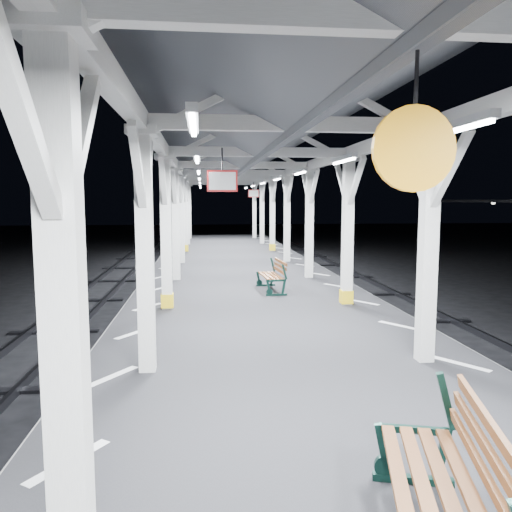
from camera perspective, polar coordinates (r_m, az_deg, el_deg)
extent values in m
plane|color=black|center=(9.52, 1.69, -14.23)|extent=(120.00, 120.00, 0.00)
cube|color=black|center=(9.35, 1.70, -11.36)|extent=(6.00, 50.00, 1.00)
cube|color=silver|center=(9.21, -13.75, -8.56)|extent=(1.00, 48.00, 0.01)
cube|color=silver|center=(9.84, 16.12, -7.66)|extent=(1.00, 48.00, 0.01)
cube|color=#2D2D33|center=(9.95, -25.42, -13.45)|extent=(0.08, 60.00, 0.16)
cube|color=#2D2D33|center=(10.99, 25.86, -11.58)|extent=(0.08, 60.00, 0.16)
cube|color=silver|center=(3.02, -21.04, -8.49)|extent=(0.22, 0.22, 3.20)
cube|color=silver|center=(3.06, -22.39, 23.14)|extent=(0.40, 0.40, 0.12)
cube|color=silver|center=(3.48, -19.46, 12.57)|extent=(0.10, 0.99, 0.99)
cube|color=silver|center=(2.43, -25.59, 15.15)|extent=(0.10, 0.99, 0.99)
cube|color=silver|center=(6.91, -12.56, -0.01)|extent=(0.22, 0.22, 3.20)
cube|color=silver|center=(6.92, -12.91, 13.77)|extent=(0.40, 0.40, 0.12)
cube|color=silver|center=(7.42, -12.31, 9.32)|extent=(0.10, 0.99, 0.99)
cube|color=silver|center=(6.33, -13.38, 9.82)|extent=(0.10, 0.99, 0.99)
cube|color=silver|center=(10.87, -10.24, 2.33)|extent=(0.22, 0.22, 3.20)
cube|color=silver|center=(10.89, -10.42, 11.08)|extent=(0.40, 0.40, 0.12)
cube|color=yellow|center=(11.06, -10.09, -5.02)|extent=(0.26, 0.26, 0.30)
cube|color=silver|center=(11.40, -10.16, 8.30)|extent=(0.10, 0.99, 0.99)
cube|color=silver|center=(10.31, -10.58, 8.51)|extent=(0.10, 0.99, 0.99)
cube|color=silver|center=(14.86, -9.16, 3.42)|extent=(0.22, 0.22, 3.20)
cube|color=silver|center=(14.87, -9.27, 9.82)|extent=(0.40, 0.40, 0.12)
cube|color=silver|center=(15.40, -9.13, 7.81)|extent=(0.10, 0.99, 0.99)
cube|color=silver|center=(14.30, -9.36, 7.92)|extent=(0.10, 0.99, 0.99)
cube|color=silver|center=(18.85, -8.53, 4.05)|extent=(0.22, 0.22, 3.20)
cube|color=silver|center=(18.86, -8.62, 9.10)|extent=(0.40, 0.40, 0.12)
cube|color=silver|center=(19.39, -8.52, 7.52)|extent=(0.10, 0.99, 0.99)
cube|color=silver|center=(18.29, -8.66, 7.58)|extent=(0.10, 0.99, 0.99)
cube|color=silver|center=(22.85, -8.13, 4.46)|extent=(0.22, 0.22, 3.20)
cube|color=silver|center=(22.85, -8.19, 8.62)|extent=(0.40, 0.40, 0.12)
cube|color=yellow|center=(22.94, -8.07, 0.91)|extent=(0.26, 0.26, 0.30)
cube|color=silver|center=(23.39, -8.13, 7.32)|extent=(0.10, 0.99, 0.99)
cube|color=silver|center=(22.29, -8.22, 7.37)|extent=(0.10, 0.99, 0.99)
cube|color=silver|center=(26.84, -7.84, 4.75)|extent=(0.22, 0.22, 3.20)
cube|color=silver|center=(26.85, -7.90, 8.29)|extent=(0.40, 0.40, 0.12)
cube|color=silver|center=(27.38, -7.84, 7.19)|extent=(0.10, 0.99, 0.99)
cube|color=silver|center=(26.29, -7.91, 7.22)|extent=(0.10, 0.99, 0.99)
cube|color=silver|center=(30.84, -7.63, 4.96)|extent=(0.22, 0.22, 3.20)
cube|color=silver|center=(30.84, -7.68, 8.04)|extent=(0.40, 0.40, 0.12)
cube|color=silver|center=(31.38, -7.64, 7.08)|extent=(0.10, 0.99, 0.99)
cube|color=silver|center=(30.28, -7.69, 7.11)|extent=(0.10, 0.99, 0.99)
cube|color=silver|center=(7.58, 19.05, 0.35)|extent=(0.22, 0.22, 3.20)
cube|color=silver|center=(7.60, 19.52, 12.90)|extent=(0.40, 0.40, 0.12)
cube|color=silver|center=(8.06, 17.67, 8.93)|extent=(0.10, 0.99, 0.99)
cube|color=silver|center=(7.06, 21.31, 9.19)|extent=(0.10, 0.99, 0.99)
cube|color=silver|center=(11.32, 10.42, 2.49)|extent=(0.22, 0.22, 3.20)
cube|color=silver|center=(11.33, 10.60, 10.89)|extent=(0.40, 0.40, 0.12)
cube|color=yellow|center=(11.50, 10.28, -4.59)|extent=(0.26, 0.26, 0.30)
cube|color=silver|center=(11.83, 9.77, 8.24)|extent=(0.10, 0.99, 0.99)
cube|color=silver|center=(10.77, 11.39, 8.39)|extent=(0.10, 0.99, 0.99)
cube|color=silver|center=(15.19, 6.12, 3.53)|extent=(0.22, 0.22, 3.20)
cube|color=silver|center=(15.19, 6.20, 9.80)|extent=(0.40, 0.40, 0.12)
cube|color=silver|center=(15.71, 5.74, 7.83)|extent=(0.10, 0.99, 0.99)
cube|color=silver|center=(14.64, 6.63, 7.92)|extent=(0.10, 0.99, 0.99)
cube|color=silver|center=(19.11, 3.57, 4.14)|extent=(0.22, 0.22, 3.20)
cube|color=silver|center=(19.12, 3.60, 9.12)|extent=(0.40, 0.40, 0.12)
cube|color=silver|center=(19.64, 3.32, 7.56)|extent=(0.10, 0.99, 0.99)
cube|color=silver|center=(18.56, 3.88, 7.62)|extent=(0.10, 0.99, 0.99)
cube|color=silver|center=(23.06, 1.89, 4.54)|extent=(0.22, 0.22, 3.20)
cube|color=silver|center=(23.07, 1.90, 8.66)|extent=(0.40, 0.40, 0.12)
cube|color=yellow|center=(23.15, 1.87, 1.02)|extent=(0.26, 0.26, 0.30)
cube|color=silver|center=(23.60, 1.71, 7.37)|extent=(0.10, 0.99, 0.99)
cube|color=silver|center=(22.51, 2.10, 7.42)|extent=(0.10, 0.99, 0.99)
cube|color=silver|center=(27.02, 0.70, 4.82)|extent=(0.22, 0.22, 3.20)
cube|color=silver|center=(27.03, 0.70, 8.34)|extent=(0.40, 0.40, 0.12)
cube|color=silver|center=(27.56, 0.56, 7.24)|extent=(0.10, 0.99, 0.99)
cube|color=silver|center=(26.47, 0.84, 7.27)|extent=(0.10, 0.99, 0.99)
cube|color=silver|center=(31.00, -0.19, 5.02)|extent=(0.22, 0.22, 3.20)
cube|color=silver|center=(31.00, -0.19, 8.09)|extent=(0.40, 0.40, 0.12)
cube|color=silver|center=(31.54, -0.29, 7.14)|extent=(0.10, 0.99, 0.99)
cube|color=silver|center=(30.44, -0.08, 7.16)|extent=(0.10, 0.99, 0.99)
cube|color=silver|center=(8.91, -11.40, 12.90)|extent=(0.18, 48.00, 0.24)
cube|color=silver|center=(9.45, 14.18, 12.45)|extent=(0.18, 48.00, 0.24)
cube|color=silver|center=(3.24, 18.09, 24.54)|extent=(4.20, 0.14, 0.20)
cube|color=silver|center=(7.01, 4.12, 14.81)|extent=(4.20, 0.14, 0.20)
cube|color=silver|center=(10.94, 0.30, 11.79)|extent=(4.20, 0.14, 0.20)
cube|color=silver|center=(14.91, -1.46, 10.36)|extent=(4.20, 0.14, 0.20)
cube|color=silver|center=(18.89, -2.47, 9.52)|extent=(4.20, 0.14, 0.20)
cube|color=silver|center=(22.88, -3.12, 8.98)|extent=(4.20, 0.14, 0.20)
cube|color=silver|center=(26.87, -3.58, 8.59)|extent=(4.20, 0.14, 0.20)
cube|color=silver|center=(30.86, -3.92, 8.31)|extent=(4.20, 0.14, 0.20)
cube|color=silver|center=(9.12, 1.80, 18.73)|extent=(0.16, 48.00, 0.20)
cube|color=#4F5357|center=(8.96, -6.82, 16.43)|extent=(2.80, 49.00, 1.45)
cube|color=#4F5357|center=(9.31, 10.07, 16.00)|extent=(2.80, 49.00, 1.45)
cube|color=silver|center=(4.88, -7.21, 15.15)|extent=(0.10, 1.35, 0.08)
cube|color=white|center=(4.87, -7.21, 14.57)|extent=(0.05, 1.25, 0.05)
cube|color=silver|center=(8.85, -6.75, 11.20)|extent=(0.10, 1.35, 0.08)
cube|color=white|center=(8.85, -6.75, 10.88)|extent=(0.05, 1.25, 0.05)
cube|color=silver|center=(12.84, -6.58, 9.70)|extent=(0.10, 1.35, 0.08)
cube|color=white|center=(12.84, -6.58, 9.48)|extent=(0.05, 1.25, 0.05)
cube|color=silver|center=(16.84, -6.49, 8.91)|extent=(0.10, 1.35, 0.08)
cube|color=white|center=(16.84, -6.49, 8.74)|extent=(0.05, 1.25, 0.05)
cube|color=silver|center=(20.83, -6.43, 8.43)|extent=(0.10, 1.35, 0.08)
cube|color=white|center=(20.83, -6.43, 8.29)|extent=(0.05, 1.25, 0.05)
cube|color=silver|center=(24.83, -6.40, 8.10)|extent=(0.10, 1.35, 0.08)
cube|color=white|center=(24.83, -6.39, 7.98)|extent=(0.05, 1.25, 0.05)
cube|color=silver|center=(28.83, -6.37, 7.86)|extent=(0.10, 1.35, 0.08)
cube|color=white|center=(28.83, -6.37, 7.76)|extent=(0.05, 1.25, 0.05)
cube|color=silver|center=(5.49, 21.94, 13.76)|extent=(0.10, 1.35, 0.08)
cube|color=white|center=(5.49, 21.92, 13.24)|extent=(0.05, 1.25, 0.05)
cube|color=silver|center=(9.21, 9.97, 10.96)|extent=(0.10, 1.35, 0.08)
cube|color=white|center=(9.20, 9.96, 10.65)|extent=(0.05, 1.25, 0.05)
cube|color=silver|center=(13.09, 5.05, 9.66)|extent=(0.10, 1.35, 0.08)
cube|color=white|center=(13.09, 5.04, 9.44)|extent=(0.05, 1.25, 0.05)
cube|color=silver|center=(17.03, 2.40, 8.92)|extent=(0.10, 1.35, 0.08)
cube|color=white|center=(17.02, 2.40, 8.75)|extent=(0.05, 1.25, 0.05)
cube|color=silver|center=(20.99, 0.76, 8.45)|extent=(0.10, 1.35, 0.08)
cube|color=white|center=(20.98, 0.76, 8.32)|extent=(0.05, 1.25, 0.05)
cube|color=silver|center=(24.96, -0.36, 8.13)|extent=(0.10, 1.35, 0.08)
cube|color=white|center=(24.96, -0.36, 8.01)|extent=(0.05, 1.25, 0.05)
cube|color=silver|center=(28.94, -1.17, 7.89)|extent=(0.10, 1.35, 0.08)
cube|color=white|center=(28.94, -1.17, 7.79)|extent=(0.05, 1.25, 0.05)
cylinder|color=black|center=(3.15, 17.87, 18.85)|extent=(0.02, 0.02, 0.30)
cylinder|color=orange|center=(3.09, 17.61, 11.60)|extent=(0.50, 0.04, 0.50)
cylinder|color=black|center=(8.29, -3.89, 11.00)|extent=(0.02, 0.02, 0.36)
cube|color=red|center=(8.27, -3.88, 8.55)|extent=(0.50, 0.03, 0.35)
cube|color=white|center=(8.27, -3.88, 8.55)|extent=(0.44, 0.04, 0.29)
cylinder|color=black|center=(23.73, -0.28, 8.02)|extent=(0.02, 0.02, 0.36)
cube|color=red|center=(23.73, -0.28, 7.17)|extent=(0.50, 0.03, 0.35)
cube|color=white|center=(23.73, -0.28, 7.17)|extent=(0.44, 0.05, 0.29)
cube|color=black|center=(34.42, 20.13, 3.19)|extent=(0.20, 0.20, 3.30)
sphere|color=silver|center=(29.12, 25.49, 5.53)|extent=(0.20, 0.20, 0.20)
sphere|color=silver|center=(34.38, 20.23, 5.80)|extent=(0.20, 0.20, 0.20)
cube|color=black|center=(4.74, 17.46, -23.20)|extent=(0.65, 0.24, 0.07)
cube|color=black|center=(4.61, 14.39, -20.92)|extent=(0.18, 0.10, 0.51)
cube|color=black|center=(4.68, 20.40, -20.73)|extent=(0.16, 0.09, 0.51)
cube|color=black|center=(4.49, 20.93, -15.22)|extent=(0.19, 0.10, 0.48)
cube|color=brown|center=(3.74, 16.10, -23.75)|extent=(0.54, 1.63, 0.04)
cube|color=brown|center=(3.76, 18.46, -23.66)|extent=(0.54, 1.63, 0.04)
cube|color=brown|center=(3.78, 20.78, -23.55)|extent=(0.54, 1.63, 0.04)
cube|color=brown|center=(3.81, 23.07, -23.40)|extent=(0.54, 1.63, 0.04)
cube|color=brown|center=(3.76, 24.39, -21.27)|extent=(0.50, 1.62, 0.10)
cube|color=brown|center=(3.70, 24.85, -19.28)|extent=(0.50, 1.62, 0.10)
cube|color=brown|center=(3.65, 25.31, -17.23)|extent=(0.50, 1.62, 0.10)
cube|color=black|center=(12.36, 2.36, -4.45)|extent=(0.53, 0.09, 0.05)
cube|color=black|center=(12.28, 1.47, -3.67)|extent=(0.14, 0.05, 0.41)
cube|color=black|center=(12.36, 3.17, -3.61)|extent=(0.13, 0.05, 0.41)
cube|color=black|center=(12.30, 3.26, -1.82)|extent=(0.15, 0.05, 0.39)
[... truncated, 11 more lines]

